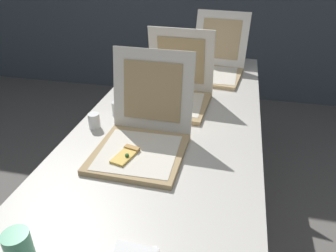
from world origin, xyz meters
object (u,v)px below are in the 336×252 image
table (171,129)px  cup_white_mid (117,109)px  pizza_box_front (142,138)px  pizza_box_back (214,67)px  pizza_box_middle (175,94)px  cup_white_near_center (94,121)px  cup_printed_front (18,247)px

table → cup_white_mid: (-0.28, -0.00, 0.09)m
pizza_box_front → cup_white_mid: bearing=129.1°
pizza_box_front → pizza_box_back: 0.99m
pizza_box_front → pizza_box_middle: size_ratio=1.13×
cup_white_near_center → cup_printed_front: (0.11, -0.73, 0.01)m
table → pizza_box_back: (0.14, 0.69, 0.10)m
pizza_box_back → pizza_box_front: bearing=-95.2°
table → pizza_box_front: pizza_box_front is taller
table → cup_white_mid: 0.29m
pizza_box_front → pizza_box_back: bearing=79.5°
pizza_box_middle → cup_white_near_center: bearing=-129.4°
pizza_box_back → cup_printed_front: 1.61m
cup_white_mid → pizza_box_front: bearing=-52.5°
pizza_box_middle → cup_white_near_center: (-0.32, -0.34, -0.02)m
pizza_box_front → cup_printed_front: 0.62m
table → cup_white_near_center: cup_white_near_center is taller
pizza_box_front → pizza_box_middle: bearing=86.3°
table → cup_printed_front: (-0.23, -0.88, 0.10)m
table → pizza_box_back: size_ratio=4.32×
pizza_box_middle → pizza_box_back: size_ratio=0.77×
pizza_box_middle → pizza_box_back: bearing=74.9°
table → pizza_box_back: pizza_box_back is taller
pizza_box_front → cup_white_near_center: bearing=155.9°
pizza_box_back → cup_white_near_center: bearing=-113.1°
pizza_box_middle → cup_white_near_center: size_ratio=5.35×
cup_white_mid → pizza_box_middle: bearing=38.1°
pizza_box_front → pizza_box_back: (0.21, 0.97, -0.00)m
cup_white_near_center → pizza_box_back: bearing=60.0°
cup_white_mid → cup_printed_front: 0.88m
pizza_box_front → cup_printed_front: (-0.17, -0.60, -0.01)m
pizza_box_back → cup_white_mid: bearing=-114.4°
pizza_box_back → pizza_box_middle: bearing=-101.5°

